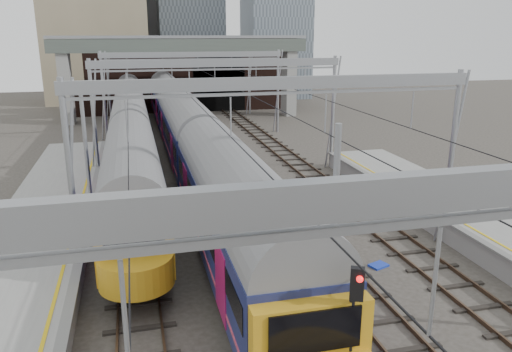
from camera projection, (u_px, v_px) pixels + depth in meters
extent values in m
cube|color=slate|center=(64.00, 333.00, 14.59)|extent=(0.35, 55.00, 0.12)
cube|color=gold|center=(45.00, 334.00, 14.46)|extent=(0.12, 55.00, 0.01)
cube|color=#4C3828|center=(121.00, 215.00, 26.85)|extent=(0.08, 80.00, 0.16)
cube|color=#4C3828|center=(148.00, 212.00, 27.18)|extent=(0.08, 80.00, 0.16)
cube|color=black|center=(135.00, 215.00, 27.04)|extent=(2.40, 80.00, 0.14)
cube|color=#4C3828|center=(195.00, 209.00, 27.78)|extent=(0.08, 80.00, 0.16)
cube|color=#4C3828|center=(221.00, 207.00, 28.11)|extent=(0.08, 80.00, 0.16)
cube|color=black|center=(208.00, 209.00, 27.96)|extent=(2.40, 80.00, 0.14)
cube|color=#4C3828|center=(265.00, 203.00, 28.71)|extent=(0.08, 80.00, 0.16)
cube|color=#4C3828|center=(288.00, 201.00, 29.04)|extent=(0.08, 80.00, 0.16)
cube|color=black|center=(277.00, 203.00, 28.89)|extent=(2.40, 80.00, 0.14)
cube|color=#4C3828|center=(330.00, 198.00, 29.63)|extent=(0.08, 80.00, 0.16)
cube|color=#4C3828|center=(352.00, 196.00, 29.97)|extent=(0.08, 80.00, 0.16)
cube|color=black|center=(341.00, 198.00, 29.82)|extent=(2.40, 80.00, 0.14)
cylinder|color=gray|center=(71.00, 184.00, 18.90)|extent=(0.24, 0.24, 8.00)
cylinder|color=gray|center=(451.00, 159.00, 22.70)|extent=(0.24, 0.24, 8.00)
cube|color=gray|center=(280.00, 83.00, 19.81)|extent=(16.80, 0.28, 0.50)
cylinder|color=gray|center=(94.00, 122.00, 31.96)|extent=(0.24, 0.24, 8.00)
cylinder|color=gray|center=(333.00, 113.00, 35.76)|extent=(0.24, 0.24, 8.00)
cube|color=gray|center=(219.00, 63.00, 32.86)|extent=(16.80, 0.28, 0.50)
cylinder|color=gray|center=(104.00, 96.00, 45.01)|extent=(0.24, 0.24, 8.00)
cylinder|color=gray|center=(278.00, 91.00, 48.82)|extent=(0.24, 0.24, 8.00)
cube|color=gray|center=(193.00, 55.00, 45.92)|extent=(16.80, 0.28, 0.50)
cylinder|color=gray|center=(108.00, 84.00, 56.21)|extent=(0.24, 0.24, 8.00)
cylinder|color=gray|center=(250.00, 81.00, 60.01)|extent=(0.24, 0.24, 8.00)
cube|color=gray|center=(180.00, 50.00, 57.12)|extent=(16.80, 0.28, 0.50)
cube|color=black|center=(128.00, 114.00, 25.52)|extent=(0.03, 80.00, 0.03)
cube|color=black|center=(205.00, 112.00, 26.45)|extent=(0.03, 80.00, 0.03)
cube|color=black|center=(278.00, 109.00, 27.38)|extent=(0.03, 80.00, 0.03)
cube|color=black|center=(345.00, 106.00, 28.31)|extent=(0.03, 80.00, 0.03)
cube|color=black|center=(194.00, 75.00, 62.17)|extent=(26.00, 2.00, 9.00)
cube|color=black|center=(219.00, 90.00, 62.43)|extent=(6.50, 0.10, 5.20)
cylinder|color=black|center=(219.00, 69.00, 61.72)|extent=(6.50, 0.10, 6.50)
cube|color=black|center=(95.00, 103.00, 59.28)|extent=(6.00, 1.50, 3.00)
cube|color=gray|center=(66.00, 86.00, 53.32)|extent=(1.20, 2.50, 8.20)
cube|color=gray|center=(289.00, 80.00, 59.12)|extent=(1.20, 2.50, 8.20)
cube|color=#4C564E|center=(182.00, 45.00, 55.08)|extent=(28.00, 3.00, 1.40)
cube|color=gray|center=(181.00, 37.00, 54.84)|extent=(28.00, 3.00, 0.30)
cube|color=tan|center=(96.00, 22.00, 70.65)|extent=(14.00, 12.00, 22.00)
cube|color=gray|center=(150.00, 36.00, 86.11)|extent=(18.00, 14.00, 18.00)
cube|color=black|center=(177.00, 138.00, 45.10)|extent=(2.36, 69.91, 0.70)
cube|color=#121A42|center=(176.00, 116.00, 44.55)|extent=(3.01, 69.91, 2.68)
cylinder|color=slate|center=(175.00, 101.00, 44.18)|extent=(2.95, 69.41, 2.95)
cube|color=black|center=(176.00, 112.00, 44.43)|extent=(3.03, 68.71, 0.81)
cube|color=#CB3F56|center=(177.00, 125.00, 44.75)|extent=(3.03, 68.91, 0.13)
cube|color=#C68E19|center=(312.00, 351.00, 11.83)|extent=(2.95, 0.60, 2.48)
cube|color=black|center=(315.00, 332.00, 11.50)|extent=(2.25, 0.08, 1.07)
cube|color=black|center=(132.00, 150.00, 40.58)|extent=(2.18, 48.43, 0.70)
cube|color=#121A42|center=(131.00, 127.00, 40.05)|extent=(2.78, 48.43, 2.48)
cylinder|color=slate|center=(129.00, 112.00, 39.71)|extent=(2.72, 47.93, 2.72)
cube|color=black|center=(130.00, 122.00, 39.95)|extent=(2.80, 47.23, 0.74)
cube|color=#CB3F56|center=(131.00, 135.00, 40.25)|extent=(2.80, 47.43, 0.12)
cube|color=#C68E19|center=(135.00, 253.00, 17.36)|extent=(2.72, 0.60, 2.28)
cube|color=black|center=(134.00, 239.00, 17.03)|extent=(2.08, 0.08, 0.99)
cylinder|color=black|center=(349.00, 351.00, 11.98)|extent=(0.14, 0.14, 4.31)
cube|color=black|center=(357.00, 284.00, 11.30)|extent=(0.36, 0.29, 0.81)
sphere|color=red|center=(360.00, 279.00, 11.14)|extent=(0.16, 0.16, 0.16)
cube|color=#1833B5|center=(241.00, 251.00, 22.43)|extent=(1.12, 0.93, 0.11)
cube|color=#1833B5|center=(379.00, 265.00, 21.10)|extent=(0.90, 0.77, 0.09)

